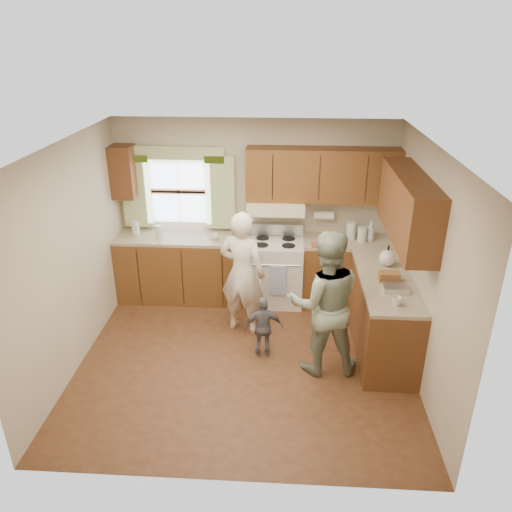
# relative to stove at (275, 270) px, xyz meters

# --- Properties ---
(room) EXTENTS (3.80, 3.80, 3.80)m
(room) POSITION_rel_stove_xyz_m (-0.30, -1.44, 0.78)
(room) COLOR #492816
(room) RESTS_ON ground
(kitchen_fixtures) EXTENTS (3.80, 2.25, 2.15)m
(kitchen_fixtures) POSITION_rel_stove_xyz_m (0.31, -0.36, 0.37)
(kitchen_fixtures) COLOR #4A2610
(kitchen_fixtures) RESTS_ON ground
(stove) EXTENTS (0.76, 0.67, 1.07)m
(stove) POSITION_rel_stove_xyz_m (0.00, 0.00, 0.00)
(stove) COLOR silver
(stove) RESTS_ON ground
(woman_left) EXTENTS (0.67, 0.55, 1.60)m
(woman_left) POSITION_rel_stove_xyz_m (-0.38, -0.79, 0.33)
(woman_left) COLOR silver
(woman_left) RESTS_ON ground
(woman_right) EXTENTS (0.87, 0.70, 1.67)m
(woman_right) POSITION_rel_stove_xyz_m (0.57, -1.54, 0.37)
(woman_right) COLOR #2B4938
(woman_right) RESTS_ON ground
(child) EXTENTS (0.47, 0.25, 0.77)m
(child) POSITION_rel_stove_xyz_m (-0.09, -1.34, -0.08)
(child) COLOR slate
(child) RESTS_ON ground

